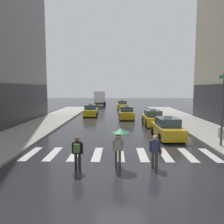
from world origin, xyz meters
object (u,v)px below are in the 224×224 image
at_px(box_truck, 100,97).
at_px(pedestrian_with_umbrella, 120,137).
at_px(taxi_third, 127,113).
at_px(pedestrian_with_backpack, 77,151).
at_px(pedestrian_with_handbag, 155,149).
at_px(taxi_second, 153,118).
at_px(taxi_fifth, 122,105).
at_px(taxi_fourth, 91,111).
at_px(taxi_lead, 167,129).

bearing_deg(box_truck, pedestrian_with_umbrella, -84.10).
xyz_separation_m(taxi_third, box_truck, (-5.18, 21.79, 1.13)).
relative_size(pedestrian_with_backpack, pedestrian_with_handbag, 1.00).
bearing_deg(taxi_second, pedestrian_with_umbrella, -106.51).
height_order(taxi_fifth, pedestrian_with_handbag, taxi_fifth).
height_order(taxi_fourth, box_truck, box_truck).
distance_m(taxi_lead, pedestrian_with_handbag, 7.06).
height_order(taxi_second, box_truck, box_truck).
xyz_separation_m(taxi_lead, taxi_fourth, (-7.81, 13.74, 0.00)).
height_order(taxi_second, taxi_third, same).
height_order(taxi_lead, pedestrian_with_handbag, taxi_lead).
bearing_deg(taxi_lead, taxi_fourth, 119.63).
bearing_deg(taxi_fifth, taxi_second, -81.42).
height_order(taxi_fourth, pedestrian_with_backpack, taxi_fourth).
relative_size(taxi_fifth, pedestrian_with_backpack, 2.76).
bearing_deg(taxi_third, taxi_fourth, 151.31).
distance_m(taxi_third, pedestrian_with_backpack, 18.41).
relative_size(taxi_second, taxi_fourth, 0.99).
relative_size(taxi_third, box_truck, 0.60).
bearing_deg(taxi_fifth, taxi_lead, -83.06).
bearing_deg(pedestrian_with_umbrella, taxi_third, 86.36).
distance_m(taxi_second, pedestrian_with_umbrella, 13.08).
height_order(box_truck, pedestrian_with_backpack, box_truck).
relative_size(pedestrian_with_umbrella, pedestrian_with_handbag, 1.18).
xyz_separation_m(taxi_lead, taxi_second, (-0.18, 5.97, 0.00)).
xyz_separation_m(taxi_third, pedestrian_with_backpack, (-3.15, -18.14, 0.25)).
distance_m(pedestrian_with_umbrella, pedestrian_with_handbag, 1.87).
height_order(taxi_second, taxi_fourth, same).
distance_m(taxi_fourth, box_truck, 19.07).
bearing_deg(taxi_fifth, pedestrian_with_handbag, -88.39).
relative_size(box_truck, pedestrian_with_handbag, 4.58).
relative_size(taxi_fourth, pedestrian_with_handbag, 2.79).
relative_size(taxi_second, box_truck, 0.60).
bearing_deg(taxi_second, pedestrian_with_handbag, -98.71).
height_order(taxi_lead, pedestrian_with_umbrella, pedestrian_with_umbrella).
bearing_deg(taxi_second, taxi_lead, -88.27).
bearing_deg(pedestrian_with_backpack, pedestrian_with_handbag, 6.51).
height_order(taxi_fifth, box_truck, box_truck).
xyz_separation_m(box_truck, pedestrian_with_backpack, (2.03, -39.93, -0.88)).
distance_m(taxi_lead, pedestrian_with_umbrella, 7.65).
bearing_deg(pedestrian_with_backpack, taxi_third, 80.16).
distance_m(taxi_lead, box_truck, 33.74).
height_order(taxi_fourth, taxi_fifth, same).
relative_size(taxi_lead, pedestrian_with_handbag, 2.79).
bearing_deg(box_truck, taxi_lead, -76.36).
bearing_deg(box_truck, taxi_fourth, -89.58).
distance_m(taxi_third, box_truck, 22.42).
distance_m(taxi_fourth, pedestrian_with_handbag, 21.24).
relative_size(taxi_fourth, box_truck, 0.61).
relative_size(taxi_lead, pedestrian_with_backpack, 2.79).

